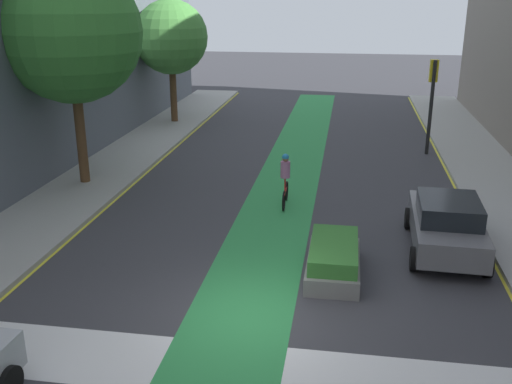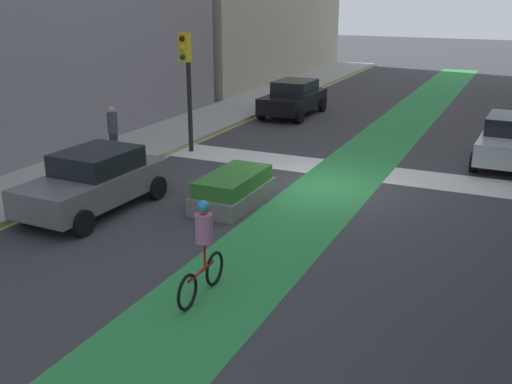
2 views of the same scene
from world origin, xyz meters
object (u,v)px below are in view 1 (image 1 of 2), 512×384
traffic_signal_far_right (432,89)px  cyclist_in_lane (285,179)px  car_grey_right_far (446,224)px  street_tree_far (171,37)px  street_tree_near (71,32)px  median_planter (334,259)px

traffic_signal_far_right → cyclist_in_lane: bearing=-125.2°
car_grey_right_far → street_tree_far: bearing=129.3°
street_tree_near → median_planter: 12.27m
car_grey_right_far → street_tree_far: street_tree_far is taller
traffic_signal_far_right → street_tree_far: (-13.00, 4.28, 1.71)m
cyclist_in_lane → median_planter: cyclist_in_lane is taller
street_tree_near → median_planter: street_tree_near is taller
traffic_signal_far_right → street_tree_far: street_tree_far is taller
traffic_signal_far_right → street_tree_near: bearing=-153.0°
car_grey_right_far → street_tree_near: street_tree_near is taller
median_planter → street_tree_near: bearing=148.0°
traffic_signal_far_right → cyclist_in_lane: 9.79m
car_grey_right_far → cyclist_in_lane: bearing=149.1°
cyclist_in_lane → street_tree_near: 9.01m
traffic_signal_far_right → street_tree_near: street_tree_near is taller
median_planter → traffic_signal_far_right: bearing=73.5°
cyclist_in_lane → median_planter: (1.78, -4.78, -0.57)m
cyclist_in_lane → street_tree_far: street_tree_far is taller
street_tree_far → cyclist_in_lane: bearing=-58.4°
cyclist_in_lane → street_tree_far: (-7.47, 12.13, 3.64)m
traffic_signal_far_right → street_tree_near: 15.05m
traffic_signal_far_right → median_planter: 13.41m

